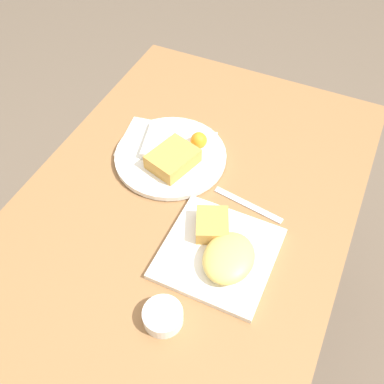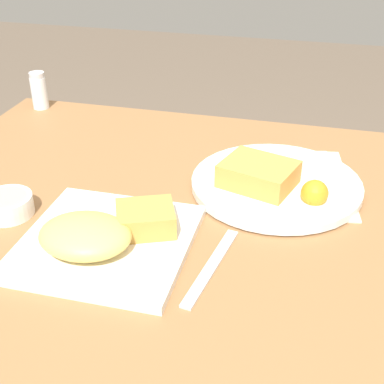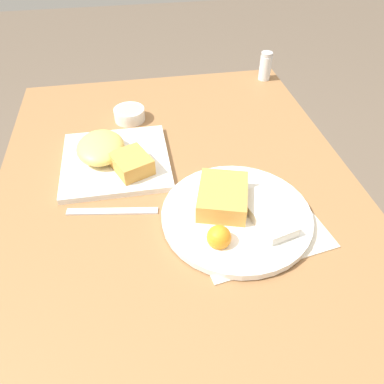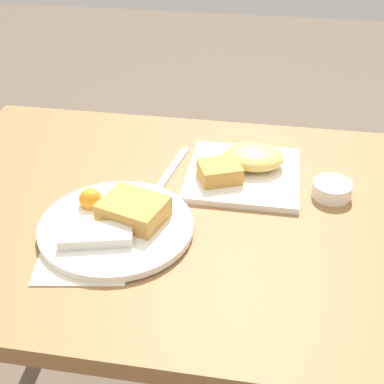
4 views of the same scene
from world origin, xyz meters
name	(u,v)px [view 2 (image 2 of 4)]	position (x,y,z in m)	size (l,w,h in m)	color
dining_table	(210,255)	(0.00, 0.00, 0.66)	(1.09, 0.78, 0.75)	olive
menu_card	(303,182)	(0.14, 0.13, 0.75)	(0.20, 0.27, 0.00)	beige
plate_square_near	(104,236)	(-0.13, -0.14, 0.77)	(0.24, 0.24, 0.06)	white
plate_oval_far	(275,180)	(0.09, 0.09, 0.77)	(0.29, 0.29, 0.05)	white
sauce_ramekin	(7,205)	(-0.31, -0.09, 0.77)	(0.08, 0.08, 0.03)	white
salt_shaker	(39,93)	(-0.48, 0.34, 0.79)	(0.04, 0.04, 0.08)	white
butter_knife	(211,266)	(0.03, -0.14, 0.75)	(0.04, 0.18, 0.00)	silver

